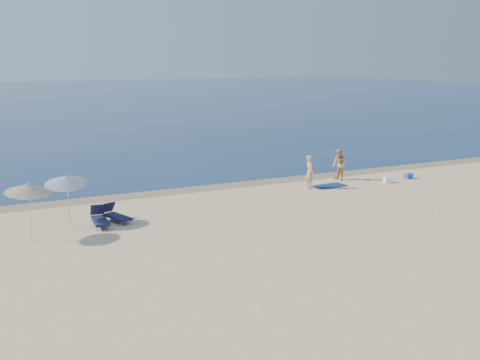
% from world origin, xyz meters
% --- Properties ---
extents(sea, '(240.00, 160.00, 0.01)m').
position_xyz_m(sea, '(0.00, 100.00, 0.00)').
color(sea, '#0D244F').
rests_on(sea, ground).
extents(wet_sand_strip, '(240.00, 1.60, 0.00)m').
position_xyz_m(wet_sand_strip, '(0.00, 19.40, 0.00)').
color(wet_sand_strip, '#847254').
rests_on(wet_sand_strip, ground).
extents(person_left, '(0.51, 0.69, 1.74)m').
position_xyz_m(person_left, '(2.01, 16.84, 0.87)').
color(person_left, tan).
rests_on(person_left, ground).
extents(person_right, '(0.69, 0.87, 1.71)m').
position_xyz_m(person_right, '(4.66, 17.95, 0.86)').
color(person_right, tan).
rests_on(person_right, ground).
extents(beach_towel, '(1.85, 1.10, 0.03)m').
position_xyz_m(beach_towel, '(3.25, 16.85, 0.01)').
color(beach_towel, '#0F1E4F').
rests_on(beach_towel, ground).
extents(white_bag, '(0.41, 0.38, 0.31)m').
position_xyz_m(white_bag, '(6.57, 16.19, 0.15)').
color(white_bag, white).
rests_on(white_bag, ground).
extents(blue_cooler, '(0.45, 0.34, 0.30)m').
position_xyz_m(blue_cooler, '(8.35, 16.53, 0.15)').
color(blue_cooler, '#1D53A2').
rests_on(blue_cooler, ground).
extents(umbrella_near, '(2.05, 2.06, 2.18)m').
position_xyz_m(umbrella_near, '(-10.45, 15.35, 1.84)').
color(umbrella_near, silver).
rests_on(umbrella_near, ground).
extents(umbrella_far, '(2.12, 2.14, 2.23)m').
position_xyz_m(umbrella_far, '(-12.05, 14.01, 1.93)').
color(umbrella_far, silver).
rests_on(umbrella_far, ground).
extents(lounger_left, '(0.96, 1.69, 0.71)m').
position_xyz_m(lounger_left, '(-8.57, 15.10, 0.26)').
color(lounger_left, '#16183C').
rests_on(lounger_left, ground).
extents(lounger_right, '(0.73, 1.74, 0.74)m').
position_xyz_m(lounger_right, '(-9.32, 14.79, 0.27)').
color(lounger_right, '#161B3D').
rests_on(lounger_right, ground).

